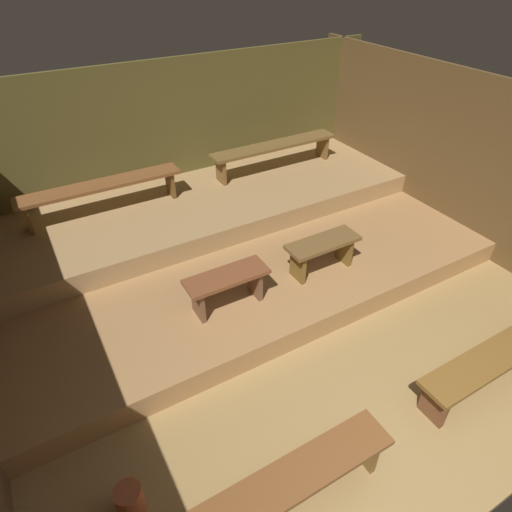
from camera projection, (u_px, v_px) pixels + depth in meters
ground at (267, 297)px, 5.50m from camera, size 6.88×6.12×0.08m
wall_back at (177, 137)px, 6.68m from camera, size 6.88×0.06×2.28m
wall_right at (458, 158)px, 6.04m from camera, size 0.06×6.12×2.28m
platform_lower at (235, 250)px, 6.00m from camera, size 6.08×3.59×0.28m
platform_middle at (207, 206)px, 6.44m from camera, size 6.08×1.86×0.28m
bench_floor_left at (253, 506)px, 3.10m from camera, size 2.38×0.34×0.43m
bench_lower_left at (227, 283)px, 4.73m from camera, size 0.92×0.34×0.43m
bench_lower_right at (322, 249)px, 5.25m from camera, size 0.92×0.34×0.43m
bench_middle_left at (101, 189)px, 5.82m from camera, size 2.15×0.34×0.43m
bench_middle_right at (275, 148)px, 6.92m from camera, size 2.15×0.34×0.43m
pail_floor at (130, 502)px, 3.31m from camera, size 0.21×0.21×0.32m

